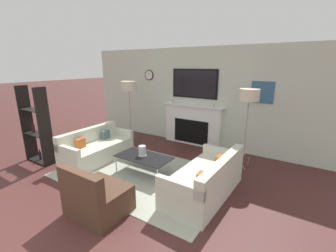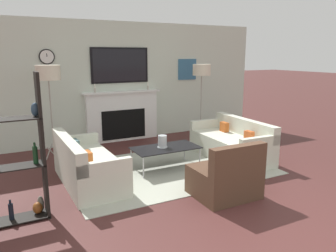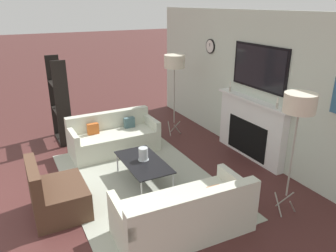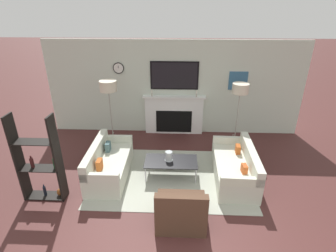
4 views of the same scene
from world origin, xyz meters
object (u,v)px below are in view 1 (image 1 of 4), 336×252
Objects in this scene: hurricane_candle at (142,151)px; armchair at (97,197)px; floor_lamp_left at (129,87)px; floor_lamp_right at (249,96)px; shelf_unit at (37,129)px; couch_right at (206,180)px; coffee_table at (144,157)px; couch_left at (97,149)px.

armchair is at bearing -79.50° from hurricane_candle.
armchair is 3.70m from floor_lamp_left.
armchair is 3.50m from floor_lamp_right.
armchair is 2.78m from shelf_unit.
hurricane_candle is at bearing 100.50° from armchair.
couch_right is 1.49m from hurricane_candle.
armchair is 1.45m from coffee_table.
couch_right is 0.99× the size of floor_lamp_left.
floor_lamp_right is (1.73, 1.44, 1.12)m from hurricane_candle.
couch_right is 1.00× the size of shelf_unit.
armchair is 4.00× the size of hurricane_candle.
shelf_unit is (-1.05, -0.79, 0.52)m from couch_left.
armchair is 0.48× the size of shelf_unit.
couch_left is at bearing -177.12° from hurricane_candle.
couch_right is 3.98m from shelf_unit.
shelf_unit is at bearing -109.00° from floor_lamp_left.
shelf_unit is (-0.79, -2.30, -0.83)m from floor_lamp_left.
hurricane_candle is at bearing 2.88° from couch_left.
couch_right is at bearing -1.76° from coffee_table.
couch_right reaches higher than hurricane_candle.
floor_lamp_right is at bearing 39.79° from hurricane_candle.
couch_right reaches higher than coffee_table.
floor_lamp_left is 1.01× the size of shelf_unit.
coffee_table is at bearing -41.50° from floor_lamp_left.
couch_left is 1.41m from coffee_table.
couch_left is 3.68m from floor_lamp_right.
coffee_table is at bearing 1.78° from couch_left.
couch_right is 1.83m from armchair.
hurricane_candle is 2.44m from floor_lamp_left.
couch_left is 0.97× the size of couch_right.
armchair is 0.48× the size of floor_lamp_left.
couch_left is 1.48× the size of coffee_table.
hurricane_candle is (-0.27, 1.45, 0.21)m from armchair.
coffee_table is at bearing -138.90° from floor_lamp_right.
coffee_table is at bearing -26.29° from hurricane_candle.
shelf_unit reaches higher than coffee_table.
floor_lamp_left is (-1.61, 1.44, 1.15)m from hurricane_candle.
hurricane_candle reaches higher than coffee_table.
floor_lamp_right reaches higher than armchair.
hurricane_candle is 0.12× the size of shelf_unit.
floor_lamp_left reaches higher than hurricane_candle.
couch_left is 1.37m from hurricane_candle.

